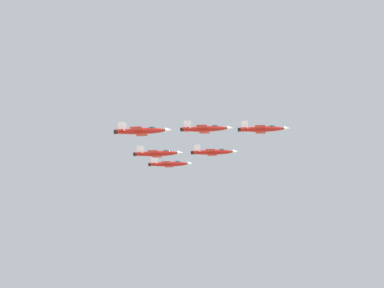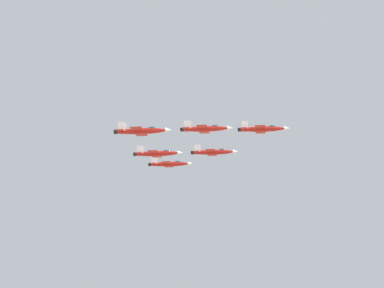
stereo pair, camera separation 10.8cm
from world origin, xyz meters
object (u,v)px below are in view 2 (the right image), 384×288
(jet_lead, at_px, (263,129))
(jet_left_wingman, at_px, (213,152))
(jet_left_outer, at_px, (170,164))
(jet_slot_rear, at_px, (157,153))
(jet_right_outer, at_px, (142,131))
(jet_right_wingman, at_px, (205,129))

(jet_lead, relative_size, jet_left_wingman, 1.03)
(jet_left_outer, height_order, jet_slot_rear, jet_left_outer)
(jet_left_wingman, bearing_deg, jet_lead, -40.50)
(jet_left_wingman, xyz_separation_m, jet_left_outer, (-1.44, 19.50, -0.49))
(jet_left_wingman, distance_m, jet_right_outer, 40.93)
(jet_right_wingman, distance_m, jet_slot_rear, 19.85)
(jet_lead, bearing_deg, jet_right_wingman, -139.99)
(jet_right_wingman, distance_m, jet_right_outer, 19.87)
(jet_right_wingman, bearing_deg, jet_lead, 40.57)
(jet_left_wingman, height_order, jet_right_wingman, jet_right_wingman)
(jet_right_wingman, xyz_separation_m, jet_slot_rear, (-1.44, 19.50, -3.41))
(jet_right_outer, bearing_deg, jet_right_wingman, 41.46)
(jet_lead, xyz_separation_m, jet_slot_rear, (-20.92, 21.22, -6.29))
(jet_lead, relative_size, jet_right_outer, 0.97)
(jet_right_wingman, xyz_separation_m, jet_left_outer, (16.59, 37.29, -0.91))
(jet_lead, xyz_separation_m, jet_left_wingman, (-1.44, 19.50, -3.30))
(jet_lead, xyz_separation_m, jet_left_outer, (-2.89, 39.00, -3.80))
(jet_slot_rear, bearing_deg, jet_lead, 1.12)
(jet_right_wingman, height_order, jet_slot_rear, jet_right_wingman)
(jet_right_wingman, xyz_separation_m, jet_right_outer, (-19.48, 1.72, -3.50))
(jet_left_wingman, relative_size, jet_left_outer, 1.00)
(jet_left_wingman, distance_m, jet_right_wingman, 25.33)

